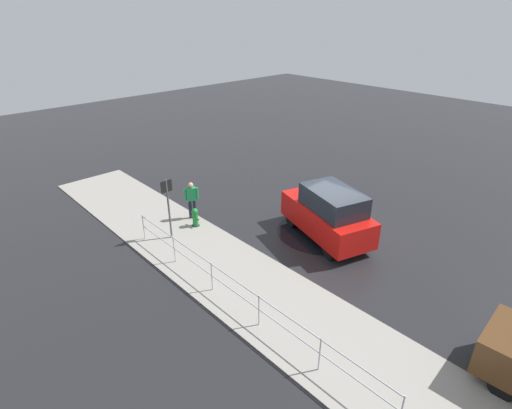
# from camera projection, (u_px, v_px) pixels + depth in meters

# --- Properties ---
(ground_plane) EXTENTS (60.00, 60.00, 0.00)m
(ground_plane) POSITION_uv_depth(u_px,v_px,m) (327.00, 237.00, 15.24)
(ground_plane) COLOR black
(kerb_strip) EXTENTS (24.00, 3.20, 0.04)m
(kerb_strip) POSITION_uv_depth(u_px,v_px,m) (245.00, 283.00, 12.66)
(kerb_strip) COLOR gray
(kerb_strip) RESTS_ON ground
(moving_hatchback) EXTENTS (4.23, 2.78, 2.06)m
(moving_hatchback) POSITION_uv_depth(u_px,v_px,m) (328.00, 214.00, 14.77)
(moving_hatchback) COLOR red
(moving_hatchback) RESTS_ON ground
(fire_hydrant) EXTENTS (0.42, 0.31, 0.80)m
(fire_hydrant) POSITION_uv_depth(u_px,v_px,m) (195.00, 218.00, 15.82)
(fire_hydrant) COLOR #197A2D
(fire_hydrant) RESTS_ON ground
(pedestrian) EXTENTS (0.38, 0.52, 1.62)m
(pedestrian) POSITION_uv_depth(u_px,v_px,m) (192.00, 198.00, 16.18)
(pedestrian) COLOR #1E8C4C
(pedestrian) RESTS_ON ground
(metal_railing) EXTENTS (10.45, 0.04, 1.05)m
(metal_railing) POSITION_uv_depth(u_px,v_px,m) (234.00, 287.00, 11.36)
(metal_railing) COLOR #B7BABF
(metal_railing) RESTS_ON ground
(sign_post) EXTENTS (0.07, 0.44, 2.40)m
(sign_post) POSITION_uv_depth(u_px,v_px,m) (168.00, 201.00, 14.50)
(sign_post) COLOR #4C4C51
(sign_post) RESTS_ON ground
(puddle_patch) EXTENTS (3.46, 3.46, 0.01)m
(puddle_patch) POSITION_uv_depth(u_px,v_px,m) (321.00, 231.00, 15.64)
(puddle_patch) COLOR black
(puddle_patch) RESTS_ON ground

